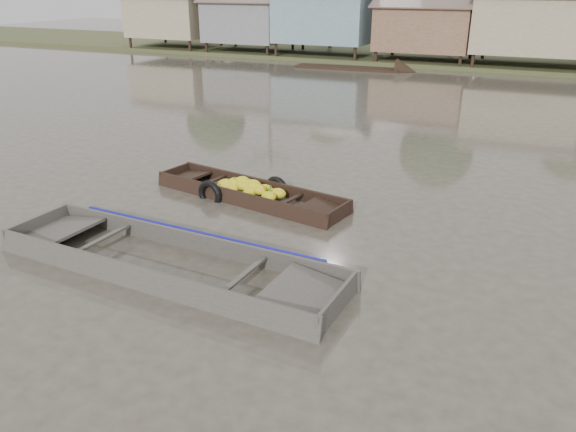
% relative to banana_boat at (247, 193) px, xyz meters
% --- Properties ---
extents(ground, '(120.00, 120.00, 0.00)m').
position_rel_banana_boat_xyz_m(ground, '(2.35, -3.16, -0.13)').
color(ground, '#464036').
rests_on(ground, ground).
extents(riverbank, '(120.00, 12.47, 10.22)m').
position_rel_banana_boat_xyz_m(riverbank, '(5.38, 28.71, 2.94)').
color(riverbank, '#384723').
rests_on(riverbank, ground).
extents(banana_boat, '(5.24, 2.07, 0.73)m').
position_rel_banana_boat_xyz_m(banana_boat, '(0.00, 0.00, 0.00)').
color(banana_boat, black).
rests_on(banana_boat, ground).
extents(viewer_boat, '(6.91, 2.06, 0.55)m').
position_rel_banana_boat_xyz_m(viewer_boat, '(0.49, -3.83, -0.08)').
color(viewer_boat, '#3B3532').
rests_on(viewer_boat, ground).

